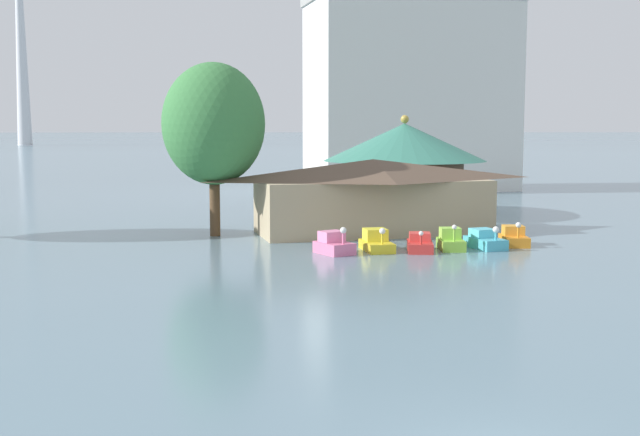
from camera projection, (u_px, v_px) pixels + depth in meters
The scene contains 10 objects.
pedal_boat_pink at pixel (334, 245), 47.33m from camera, with size 2.24×2.73×1.69m.
pedal_boat_yellow at pixel (376, 242), 48.48m from camera, with size 1.71×3.07×1.54m.
pedal_boat_red at pixel (420, 244), 48.24m from camera, with size 2.28×3.08×1.38m.
pedal_boat_lime at pixel (451, 241), 48.84m from camera, with size 1.91×2.66×1.67m.
pedal_boat_cyan at pixel (485, 240), 49.39m from camera, with size 1.78×3.01×1.51m.
pedal_boat_orange at pixel (514, 238), 50.55m from camera, with size 2.10×2.86×1.62m.
boathouse at pixel (373, 195), 56.07m from camera, with size 17.21×7.25×5.23m.
green_roof_pavilion at pixel (404, 162), 67.42m from camera, with size 13.74×13.74×8.46m.
shoreline_tree_mid at pixel (214, 124), 54.18m from camera, with size 7.01×7.01×11.84m.
background_building_block at pixel (410, 93), 94.06m from camera, with size 23.75×12.41×22.71m.
Camera 1 is at (-8.14, -15.25, 7.53)m, focal length 44.76 mm.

